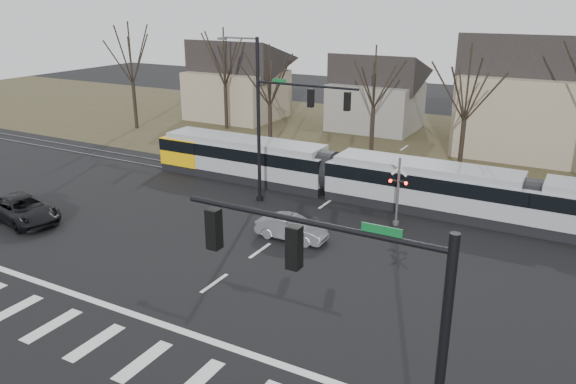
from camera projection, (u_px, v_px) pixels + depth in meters
The scene contains 16 objects.
ground at pixel (187, 303), 24.02m from camera, with size 140.00×140.00×0.00m, color black.
grass_verge at pixel (411, 143), 50.50m from camera, with size 140.00×28.00×0.01m, color #38331E.
crosswalk at pixel (118, 351), 20.70m from camera, with size 27.00×2.60×0.01m.
stop_line at pixel (158, 323), 22.52m from camera, with size 28.00×0.35×0.01m, color silver.
lane_dashes at pixel (339, 194), 37.26m from camera, with size 0.18×30.00×0.01m.
rail_pair at pixel (338, 195), 37.08m from camera, with size 90.00×1.52×0.06m.
tram at pixel (422, 184), 34.23m from camera, with size 38.85×2.88×2.94m.
sedan at pixel (292, 228), 30.17m from camera, with size 3.93×1.45×1.29m, color slate.
suv at pixel (23, 209), 32.57m from camera, with size 5.73×3.43×1.49m, color black.
signal_pole_near_right at pixel (359, 332), 12.75m from camera, with size 6.72×0.44×8.00m.
signal_pole_far at pixel (281, 115), 33.59m from camera, with size 9.28×0.44×10.20m.
rail_crossing_signal at pixel (398, 194), 31.71m from camera, with size 1.08×0.36×4.00m.
tree_row at pixel (418, 99), 42.99m from camera, with size 59.20×7.20×10.00m.
house_a at pixel (237, 76), 59.81m from camera, with size 9.72×8.64×8.60m.
house_b at pixel (376, 89), 54.79m from camera, with size 8.64×7.56×7.65m.
house_c at pixel (527, 91), 45.51m from camera, with size 10.80×8.64×10.10m.
Camera 1 is at (14.00, -16.42, 12.35)m, focal length 35.00 mm.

